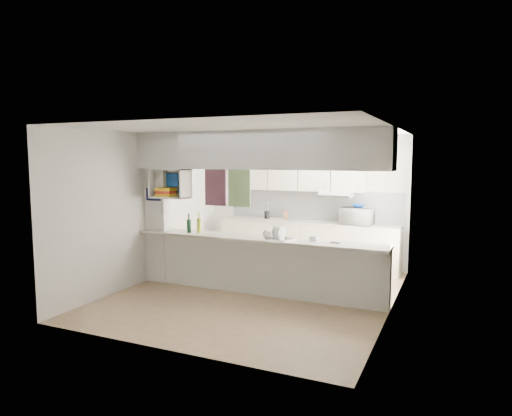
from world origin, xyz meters
The scene contains 16 objects.
floor centered at (0.00, 0.00, 0.00)m, with size 4.80×4.80×0.00m, color #917254.
ceiling centered at (0.00, 0.00, 2.60)m, with size 4.80×4.80×0.00m, color white.
wall_back centered at (0.00, 2.40, 1.30)m, with size 4.20×4.20×0.00m, color silver.
wall_left centered at (-2.10, 0.00, 1.30)m, with size 4.80×4.80×0.00m, color silver.
wall_right centered at (2.10, 0.00, 1.30)m, with size 4.80×4.80×0.00m, color silver.
servery_partition centered at (-0.17, 0.00, 1.66)m, with size 4.20×0.50×2.60m.
cubby_shelf centered at (-1.57, -0.06, 1.71)m, with size 0.65×0.35×0.50m.
kitchen_run centered at (0.16, 2.14, 0.83)m, with size 3.60×0.63×2.24m.
microwave centered at (1.18, 2.08, 1.08)m, with size 0.59×0.40×0.33m, color white.
bowl centered at (1.21, 2.05, 1.28)m, with size 0.25×0.25×0.06m, color navy.
dish_rack centered at (0.42, 0.01, 1.00)m, with size 0.47×0.41×0.21m.
cup centered at (0.22, -0.07, 0.99)m, with size 0.13×0.13×0.10m, color white.
wine_bottles centered at (-1.13, -0.02, 1.05)m, with size 0.22×0.15×0.35m.
plastic_tubs centered at (0.95, 0.11, 0.95)m, with size 0.49×0.17×0.07m.
utensil_jar centered at (-0.71, 2.15, 1.00)m, with size 0.11×0.11×0.16m, color black.
knife_block centered at (-0.30, 2.18, 1.01)m, with size 0.09×0.07×0.18m, color brown.
Camera 1 is at (2.93, -6.54, 2.19)m, focal length 32.00 mm.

